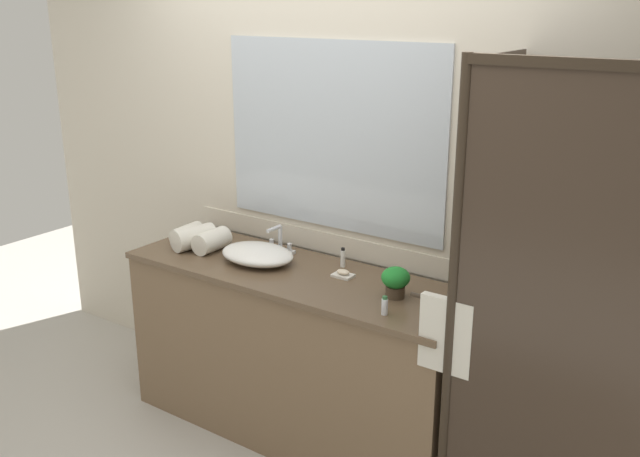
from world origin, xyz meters
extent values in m
plane|color=#B7B2A8|center=(0.00, 0.00, 0.00)|extent=(8.00, 8.00, 0.00)
cube|color=beige|center=(0.00, 0.34, 1.30)|extent=(4.40, 0.05, 2.60)
cube|color=beige|center=(0.00, 0.32, 0.96)|extent=(1.80, 0.01, 0.11)
cube|color=silver|center=(0.00, 0.31, 1.52)|extent=(1.27, 0.01, 0.94)
cube|color=brown|center=(0.00, 0.01, 0.43)|extent=(1.80, 0.56, 0.87)
cube|color=brown|center=(0.00, 0.00, 0.89)|extent=(1.80, 0.58, 0.03)
cylinder|color=#2D2319|center=(0.95, -0.27, 1.00)|extent=(0.04, 0.04, 2.00)
cube|color=#2D2319|center=(1.45, -0.27, 1.98)|extent=(1.00, 0.04, 0.04)
cube|color=#382B21|center=(1.45, -0.27, 1.00)|extent=(0.96, 0.01, 1.96)
cube|color=#382B21|center=(0.95, 0.02, 1.00)|extent=(0.01, 0.57, 1.96)
cylinder|color=#2D2319|center=(0.93, -0.26, 1.06)|extent=(0.32, 0.02, 0.02)
cube|color=silver|center=(0.93, -0.26, 0.93)|extent=(0.22, 0.04, 0.31)
ellipsoid|color=white|center=(-0.24, 0.00, 0.94)|extent=(0.40, 0.29, 0.09)
cube|color=silver|center=(-0.24, 0.19, 0.91)|extent=(0.17, 0.04, 0.02)
cylinder|color=silver|center=(-0.24, 0.19, 0.98)|extent=(0.02, 0.02, 0.12)
cylinder|color=silver|center=(-0.24, 0.14, 1.04)|extent=(0.02, 0.10, 0.02)
cylinder|color=silver|center=(-0.30, 0.19, 0.94)|extent=(0.02, 0.02, 0.04)
cylinder|color=silver|center=(-0.18, 0.19, 0.94)|extent=(0.02, 0.02, 0.04)
cylinder|color=#473828|center=(0.55, 0.01, 0.93)|extent=(0.09, 0.09, 0.05)
ellipsoid|color=#20802D|center=(0.55, 0.01, 0.99)|extent=(0.13, 0.13, 0.10)
cube|color=silver|center=(0.23, 0.08, 0.91)|extent=(0.10, 0.07, 0.01)
ellipsoid|color=beige|center=(0.23, 0.08, 0.92)|extent=(0.07, 0.04, 0.02)
cylinder|color=white|center=(0.16, 0.19, 0.94)|extent=(0.02, 0.02, 0.09)
cylinder|color=black|center=(0.16, 0.19, 0.99)|extent=(0.02, 0.02, 0.01)
cylinder|color=silver|center=(0.79, -0.16, 0.94)|extent=(0.03, 0.03, 0.08)
cylinder|color=#B7B2A8|center=(0.79, -0.16, 0.99)|extent=(0.02, 0.02, 0.01)
cylinder|color=silver|center=(0.61, -0.18, 0.94)|extent=(0.03, 0.03, 0.07)
cylinder|color=#2D6638|center=(0.61, -0.18, 0.98)|extent=(0.02, 0.02, 0.01)
cylinder|color=silver|center=(-0.76, 0.03, 0.95)|extent=(0.10, 0.20, 0.09)
cylinder|color=silver|center=(-0.65, -0.03, 0.96)|extent=(0.17, 0.25, 0.12)
cylinder|color=silver|center=(-0.54, -0.01, 0.96)|extent=(0.12, 0.20, 0.11)
camera|label=1|loc=(1.96, -2.59, 2.17)|focal=39.95mm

